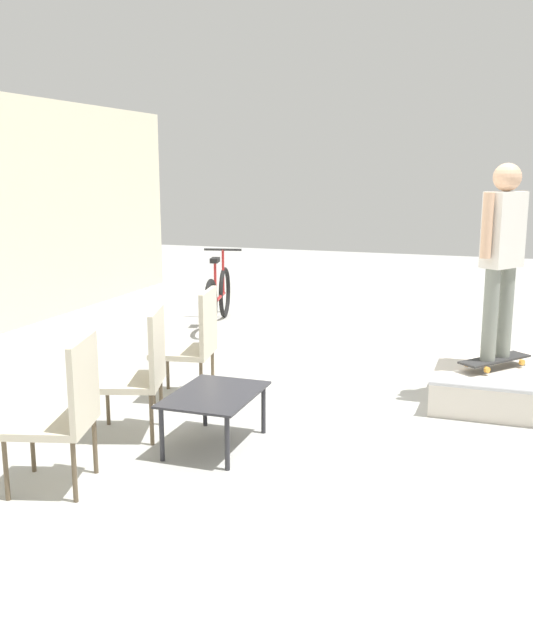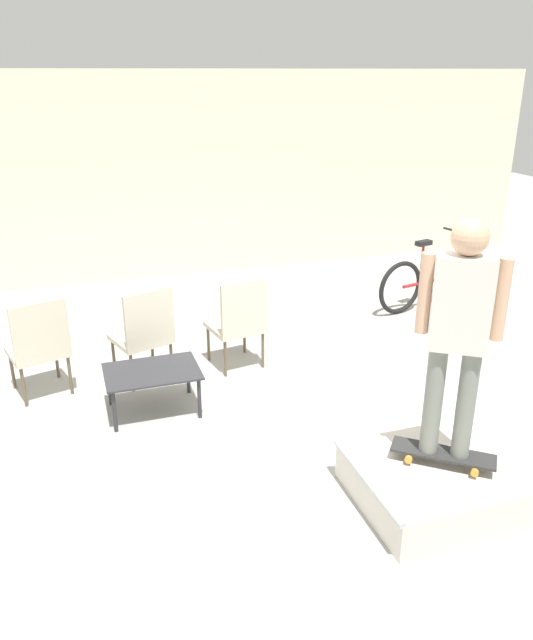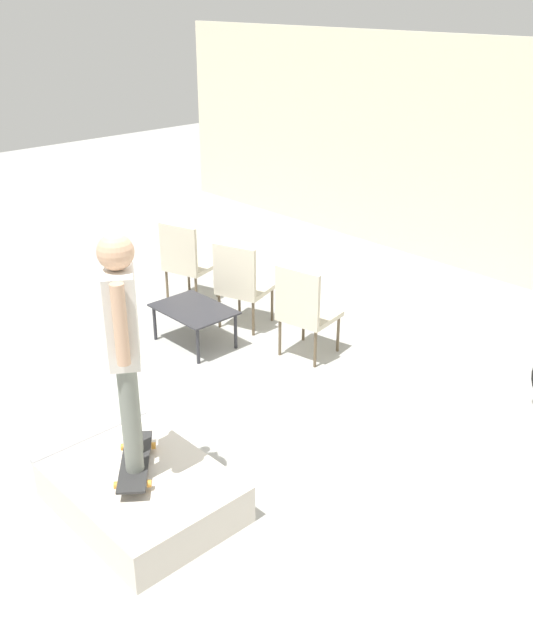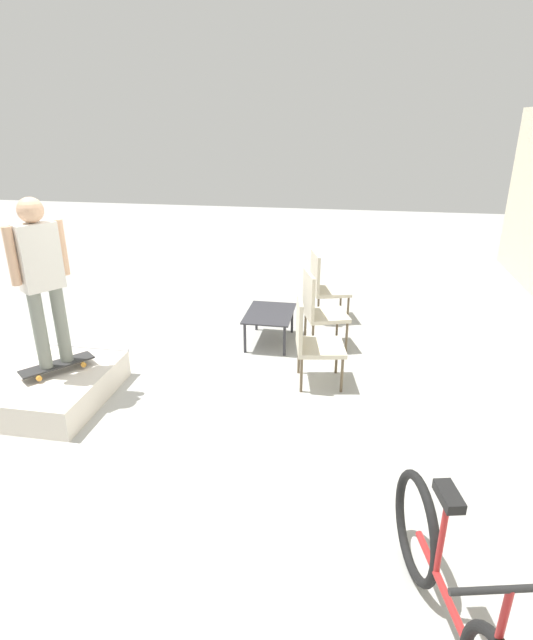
# 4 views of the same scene
# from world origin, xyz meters

# --- Properties ---
(ground_plane) EXTENTS (24.00, 24.00, 0.00)m
(ground_plane) POSITION_xyz_m (0.00, 0.00, 0.00)
(ground_plane) COLOR #A8A8A3
(skate_ramp_box) EXTENTS (1.38, 1.02, 0.33)m
(skate_ramp_box) POSITION_xyz_m (0.88, -1.22, 0.15)
(skate_ramp_box) COLOR silver
(skate_ramp_box) RESTS_ON ground_plane
(skateboard_on_ramp) EXTENTS (0.70, 0.62, 0.07)m
(skateboard_on_ramp) POSITION_xyz_m (0.82, -1.21, 0.39)
(skateboard_on_ramp) COLOR #2D2D2D
(skateboard_on_ramp) RESTS_ON skate_ramp_box
(person_skater) EXTENTS (0.49, 0.38, 1.71)m
(person_skater) POSITION_xyz_m (0.82, -1.21, 1.41)
(person_skater) COLOR gray
(person_skater) RESTS_ON skateboard_on_ramp
(coffee_table) EXTENTS (0.86, 0.61, 0.42)m
(coffee_table) POSITION_xyz_m (-0.99, 0.74, 0.37)
(coffee_table) COLOR #2D2D33
(coffee_table) RESTS_ON ground_plane
(patio_chair_left) EXTENTS (0.64, 0.64, 1.01)m
(patio_chair_left) POSITION_xyz_m (-1.96, 1.38, 0.55)
(patio_chair_left) COLOR brown
(patio_chair_left) RESTS_ON ground_plane
(patio_chair_center) EXTENTS (0.66, 0.66, 1.01)m
(patio_chair_center) POSITION_xyz_m (-0.96, 1.38, 0.55)
(patio_chair_center) COLOR brown
(patio_chair_center) RESTS_ON ground_plane
(patio_chair_right) EXTENTS (0.60, 0.60, 1.01)m
(patio_chair_right) POSITION_xyz_m (0.02, 1.38, 0.55)
(patio_chair_right) COLOR brown
(patio_chair_right) RESTS_ON ground_plane
(bicycle) EXTENTS (1.75, 0.59, 0.99)m
(bicycle) POSITION_xyz_m (2.97, 2.40, 0.38)
(bicycle) COLOR black
(bicycle) RESTS_ON ground_plane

